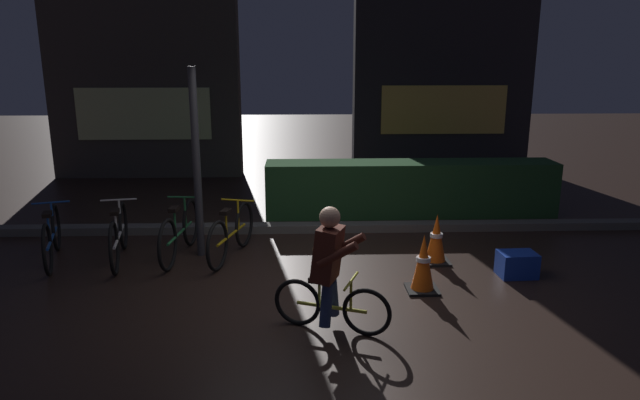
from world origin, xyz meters
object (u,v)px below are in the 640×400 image
at_px(street_post, 197,164).
at_px(parked_bike_center_left, 180,232).
at_px(parked_bike_leftmost, 52,237).
at_px(parked_bike_center_right, 232,233).
at_px(traffic_cone_near, 423,264).
at_px(blue_crate, 517,264).
at_px(traffic_cone_far, 436,239).
at_px(parked_bike_left_mid, 119,235).
at_px(cyclist, 330,268).

bearing_deg(street_post, parked_bike_center_left, -166.16).
height_order(parked_bike_leftmost, parked_bike_center_right, parked_bike_leftmost).
distance_m(street_post, parked_bike_center_right, 1.01).
height_order(street_post, parked_bike_center_left, street_post).
relative_size(traffic_cone_near, blue_crate, 1.52).
relative_size(parked_bike_leftmost, traffic_cone_far, 2.41).
distance_m(parked_bike_leftmost, parked_bike_center_right, 2.30).
bearing_deg(street_post, blue_crate, -12.81).
bearing_deg(blue_crate, parked_bike_left_mid, 171.72).
distance_m(parked_bike_leftmost, cyclist, 4.03).
xyz_separation_m(street_post, traffic_cone_near, (2.72, -1.30, -0.91)).
bearing_deg(traffic_cone_far, parked_bike_left_mid, 176.89).
xyz_separation_m(traffic_cone_far, cyclist, (-1.47, -1.79, 0.32)).
xyz_separation_m(traffic_cone_near, cyclist, (-1.11, -0.89, 0.31)).
relative_size(street_post, parked_bike_left_mid, 1.51).
xyz_separation_m(traffic_cone_near, blue_crate, (1.24, 0.40, -0.17)).
bearing_deg(traffic_cone_far, street_post, 172.63).
bearing_deg(cyclist, parked_bike_left_mid, 163.36).
xyz_separation_m(parked_bike_left_mid, traffic_cone_far, (4.10, -0.22, -0.03)).
bearing_deg(traffic_cone_far, parked_bike_center_left, 174.27).
xyz_separation_m(parked_bike_center_left, traffic_cone_far, (3.34, -0.34, -0.03)).
distance_m(traffic_cone_near, traffic_cone_far, 0.97).
height_order(parked_bike_center_left, blue_crate, parked_bike_center_left).
relative_size(traffic_cone_far, blue_crate, 1.47).
bearing_deg(cyclist, parked_bike_center_left, 152.11).
distance_m(parked_bike_left_mid, parked_bike_center_left, 0.77).
height_order(parked_bike_left_mid, blue_crate, parked_bike_left_mid).
distance_m(parked_bike_left_mid, traffic_cone_far, 4.11).
bearing_deg(blue_crate, traffic_cone_far, 150.25).
bearing_deg(parked_bike_center_right, parked_bike_center_left, 100.73).
height_order(parked_bike_center_right, traffic_cone_far, parked_bike_center_right).
bearing_deg(street_post, traffic_cone_near, -25.55).
xyz_separation_m(parked_bike_leftmost, parked_bike_center_right, (2.30, 0.08, -0.00)).
xyz_separation_m(street_post, traffic_cone_far, (3.08, -0.40, -0.93)).
height_order(parked_bike_center_left, parked_bike_center_right, parked_bike_center_left).
height_order(parked_bike_center_left, traffic_cone_far, parked_bike_center_left).
height_order(street_post, parked_bike_center_right, street_post).
distance_m(parked_bike_center_right, traffic_cone_far, 2.67).
bearing_deg(parked_bike_center_left, parked_bike_center_right, -88.35).
distance_m(street_post, traffic_cone_near, 3.15).
relative_size(parked_bike_leftmost, parked_bike_left_mid, 0.95).
relative_size(blue_crate, cyclist, 0.35).
bearing_deg(traffic_cone_near, traffic_cone_far, 68.19).
xyz_separation_m(street_post, parked_bike_left_mid, (-1.02, -0.18, -0.89)).
height_order(street_post, blue_crate, street_post).
height_order(parked_bike_leftmost, traffic_cone_far, parked_bike_leftmost).
relative_size(parked_bike_center_right, traffic_cone_far, 2.39).
distance_m(parked_bike_leftmost, traffic_cone_near, 4.72).
bearing_deg(traffic_cone_near, cyclist, -141.09).
xyz_separation_m(parked_bike_leftmost, parked_bike_left_mid, (0.85, 0.02, 0.01)).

